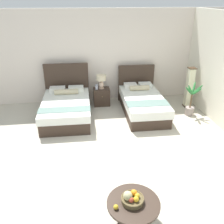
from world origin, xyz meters
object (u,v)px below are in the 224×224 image
at_px(vase, 97,87).
at_px(table_lamp, 101,80).
at_px(fruit_bowl, 132,198).
at_px(potted_palm, 191,104).
at_px(nightstand, 102,97).
at_px(bed_near_corner, 142,103).
at_px(floor_lamp_corner, 189,88).
at_px(loose_apple, 116,207).
at_px(coffee_table, 133,208).
at_px(bed_near_window, 66,107).

bearing_deg(vase, table_lamp, 21.65).
bearing_deg(fruit_bowl, potted_palm, 54.17).
bearing_deg(fruit_bowl, nightstand, 90.08).
relative_size(nightstand, potted_palm, 0.56).
bearing_deg(vase, potted_palm, -21.36).
height_order(bed_near_corner, table_lamp, bed_near_corner).
bearing_deg(bed_near_corner, vase, 152.20).
xyz_separation_m(bed_near_corner, fruit_bowl, (-1.13, -3.78, 0.20)).
xyz_separation_m(vase, floor_lamp_corner, (2.81, -0.45, -0.00)).
bearing_deg(bed_near_corner, nightstand, 147.68).
height_order(bed_near_corner, vase, bed_near_corner).
distance_m(fruit_bowl, loose_apple, 0.27).
bearing_deg(coffee_table, nightstand, 90.39).
xyz_separation_m(bed_near_corner, table_lamp, (-1.14, 0.74, 0.52)).
bearing_deg(fruit_bowl, floor_lamp_corner, 56.53).
bearing_deg(floor_lamp_corner, fruit_bowl, -123.47).
relative_size(table_lamp, vase, 2.79).
bearing_deg(nightstand, vase, -165.19).
height_order(fruit_bowl, loose_apple, fruit_bowl).
distance_m(bed_near_window, bed_near_corner, 2.21).
bearing_deg(coffee_table, table_lamp, 90.39).
bearing_deg(potted_palm, bed_near_window, 174.26).
relative_size(bed_near_window, loose_apple, 29.38).
bearing_deg(loose_apple, fruit_bowl, 21.27).
height_order(bed_near_corner, fruit_bowl, bed_near_corner).
bearing_deg(floor_lamp_corner, loose_apple, -125.24).
relative_size(bed_near_window, coffee_table, 2.69).
relative_size(bed_near_window, table_lamp, 4.91).
height_order(nightstand, table_lamp, table_lamp).
distance_m(bed_near_corner, table_lamp, 1.45).
bearing_deg(nightstand, potted_palm, -23.32).
relative_size(bed_near_corner, potted_palm, 2.24).
distance_m(fruit_bowl, potted_palm, 4.23).
bearing_deg(coffee_table, loose_apple, -163.36).
xyz_separation_m(fruit_bowl, loose_apple, (-0.25, -0.10, -0.03)).
xyz_separation_m(nightstand, vase, (-0.15, -0.04, 0.35)).
bearing_deg(bed_near_window, loose_apple, -77.93).
height_order(floor_lamp_corner, potted_palm, floor_lamp_corner).
relative_size(fruit_bowl, potted_palm, 0.35).
relative_size(bed_near_window, fruit_bowl, 6.24).
distance_m(bed_near_corner, loose_apple, 4.12).
bearing_deg(table_lamp, bed_near_window, -145.70).
bearing_deg(fruit_bowl, coffee_table, -31.23).
height_order(vase, coffee_table, vase).
relative_size(table_lamp, potted_palm, 0.45).
height_order(table_lamp, potted_palm, table_lamp).
bearing_deg(table_lamp, fruit_bowl, -89.92).
relative_size(table_lamp, floor_lamp_corner, 0.35).
height_order(nightstand, coffee_table, nightstand).
distance_m(bed_near_window, table_lamp, 1.40).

